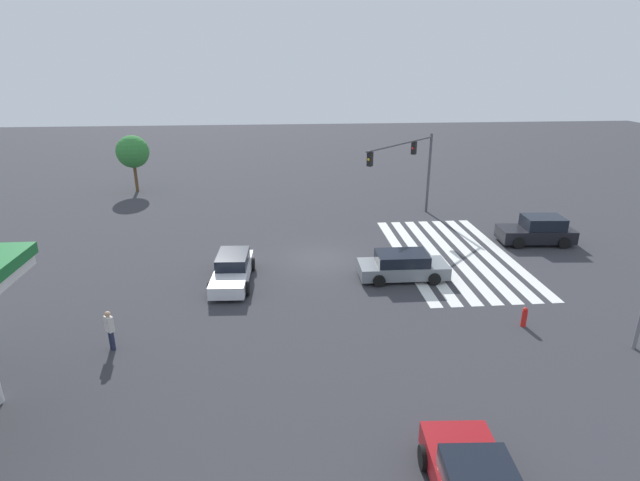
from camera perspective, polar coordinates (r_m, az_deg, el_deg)
The scene contains 9 objects.
ground_plane at distance 27.82m, azimuth 0.00°, elevation -2.16°, with size 121.83×121.83×0.00m, color #333338.
crosswalk_markings at distance 29.41m, azimuth 14.92°, elevation -1.60°, with size 12.43×6.30×0.01m.
traffic_signal_mast at distance 34.12m, azimuth 10.40°, elevation 9.04°, with size 5.68×5.68×5.67m.
car_0 at distance 25.27m, azimuth -9.97°, elevation -3.28°, with size 4.88×2.09×1.37m.
car_2 at distance 25.61m, azimuth 9.40°, elevation -2.88°, with size 2.16×4.48×1.36m.
car_3 at distance 32.74m, azimuth 23.61°, elevation 1.02°, with size 2.36×4.46×1.67m.
pedestrian at distance 20.80m, azimuth -22.88°, elevation -9.24°, with size 0.41×0.41×1.62m.
tree_corner_a at distance 44.39m, azimuth -20.63°, elevation 9.46°, with size 2.65×2.65×4.65m.
fire_hydrant at distance 22.63m, azimuth 22.32°, elevation -8.07°, with size 0.22×0.22×0.86m.
Camera 1 is at (-25.65, 2.20, 10.54)m, focal length 28.00 mm.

